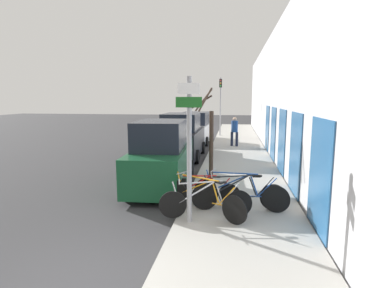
{
  "coord_description": "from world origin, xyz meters",
  "views": [
    {
      "loc": [
        2.37,
        -3.97,
        3.07
      ],
      "look_at": [
        0.88,
        6.58,
        1.43
      ],
      "focal_mm": 28.0,
      "sensor_mm": 36.0,
      "label": 1
    }
  ],
  "objects": [
    {
      "name": "ground_plane",
      "position": [
        0.0,
        11.2,
        0.0
      ],
      "size": [
        80.0,
        80.0,
        0.0
      ],
      "primitive_type": "plane",
      "color": "#333335"
    },
    {
      "name": "sidewalk_curb",
      "position": [
        2.6,
        14.0,
        0.07
      ],
      "size": [
        3.2,
        32.0,
        0.15
      ],
      "color": "#9E9B93",
      "rests_on": "ground"
    },
    {
      "name": "building_facade",
      "position": [
        4.35,
        13.92,
        3.22
      ],
      "size": [
        0.23,
        32.0,
        6.5
      ],
      "color": "#BCBCC1",
      "rests_on": "ground"
    },
    {
      "name": "signpost",
      "position": [
        1.36,
        2.73,
        1.98
      ],
      "size": [
        0.59,
        0.13,
        3.4
      ],
      "color": "#939399",
      "rests_on": "sidewalk_curb"
    },
    {
      "name": "bicycle_0",
      "position": [
        1.72,
        3.05,
        0.55
      ],
      "size": [
        2.27,
        0.57,
        0.94
      ],
      "rotation": [
        0.0,
        0.0,
        1.76
      ],
      "color": "black",
      "rests_on": "sidewalk_curb"
    },
    {
      "name": "bicycle_1",
      "position": [
        1.65,
        3.28,
        0.56
      ],
      "size": [
        2.14,
        1.51,
        0.96
      ],
      "rotation": [
        0.0,
        0.0,
        0.96
      ],
      "color": "black",
      "rests_on": "sidewalk_curb"
    },
    {
      "name": "bicycle_2",
      "position": [
        2.53,
        3.69,
        0.56
      ],
      "size": [
        2.48,
        0.52,
        0.96
      ],
      "rotation": [
        0.0,
        0.0,
        1.71
      ],
      "color": "black",
      "rests_on": "sidewalk_curb"
    },
    {
      "name": "bicycle_3",
      "position": [
        2.55,
        3.84,
        0.57
      ],
      "size": [
        2.53,
        0.71,
        0.99
      ],
      "rotation": [
        0.0,
        0.0,
        1.34
      ],
      "color": "black",
      "rests_on": "sidewalk_curb"
    },
    {
      "name": "bicycle_4",
      "position": [
        1.56,
        4.01,
        0.51
      ],
      "size": [
        2.05,
        0.44,
        0.83
      ],
      "rotation": [
        0.0,
        0.0,
        1.54
      ],
      "color": "black",
      "rests_on": "sidewalk_curb"
    },
    {
      "name": "parked_car_0",
      "position": [
        -0.09,
        5.93,
        1.05
      ],
      "size": [
        2.12,
        4.49,
        2.32
      ],
      "rotation": [
        0.0,
        0.0,
        0.05
      ],
      "color": "#144728",
      "rests_on": "ground"
    },
    {
      "name": "parked_car_1",
      "position": [
        -0.29,
        11.08,
        1.05
      ],
      "size": [
        2.12,
        4.35,
        2.31
      ],
      "rotation": [
        0.0,
        0.0,
        -0.01
      ],
      "color": "black",
      "rests_on": "ground"
    },
    {
      "name": "parked_car_2",
      "position": [
        -0.25,
        16.36,
        0.97
      ],
      "size": [
        2.26,
        4.6,
        2.14
      ],
      "rotation": [
        0.0,
        0.0,
        -0.05
      ],
      "color": "silver",
      "rests_on": "ground"
    },
    {
      "name": "pedestrian_near",
      "position": [
        2.4,
        14.45,
        1.18
      ],
      "size": [
        0.46,
        0.4,
        1.78
      ],
      "rotation": [
        0.0,
        0.0,
        2.92
      ],
      "color": "#1E2338",
      "rests_on": "sidewalk_curb"
    },
    {
      "name": "street_tree",
      "position": [
        1.55,
        6.16,
        1.65
      ],
      "size": [
        0.98,
        0.85,
        3.27
      ],
      "color": "#3D2D23",
      "rests_on": "sidewalk_curb"
    },
    {
      "name": "traffic_light",
      "position": [
        1.27,
        19.55,
        3.03
      ],
      "size": [
        0.2,
        0.3,
        4.5
      ],
      "color": "#939399",
      "rests_on": "sidewalk_curb"
    }
  ]
}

